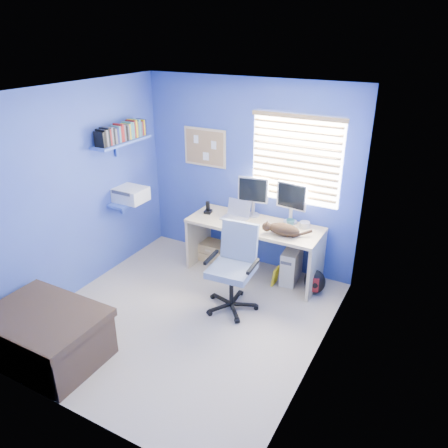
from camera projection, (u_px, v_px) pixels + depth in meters
The scene contains 23 objects.
floor at pixel (186, 317), 5.01m from camera, with size 3.00×3.20×0.00m, color #B8A995.
ceiling at pixel (176, 92), 3.98m from camera, with size 3.00×3.20×0.00m, color white.
wall_back at pixel (248, 175), 5.78m from camera, with size 3.00×0.01×2.50m, color #405DB7.
wall_front at pixel (61, 294), 3.22m from camera, with size 3.00×0.01×2.50m, color #405DB7.
wall_left at pixel (75, 193), 5.15m from camera, with size 0.01×3.20×2.50m, color #405DB7.
wall_right at pixel (323, 250), 3.85m from camera, with size 0.01×3.20×2.50m, color #405DB7.
desk at pixel (254, 249), 5.75m from camera, with size 1.74×0.65×0.74m, color beige.
laptop at pixel (234, 211), 5.68m from camera, with size 0.33×0.26×0.22m, color silver.
monitor_left at pixel (253, 197), 5.72m from camera, with size 0.40×0.12×0.54m, color silver.
monitor_right at pixel (292, 203), 5.52m from camera, with size 0.40×0.12×0.54m, color silver.
phone at pixel (208, 207), 5.88m from camera, with size 0.09×0.11×0.17m, color black.
mug at pixel (290, 223), 5.48m from camera, with size 0.10×0.09×0.10m, color teal.
cd_spindle at pixel (305, 225), 5.48m from camera, with size 0.13×0.13×0.07m, color silver.
cat at pixel (284, 229), 5.27m from camera, with size 0.40×0.21×0.14m, color black.
tower_pc at pixel (292, 265), 5.67m from camera, with size 0.19×0.44×0.45m, color beige.
drawer_boxes at pixel (213, 251), 6.21m from camera, with size 0.35×0.28×0.27m, color tan.
yellow_book at pixel (275, 276), 5.61m from camera, with size 0.03×0.17×0.24m, color yellow.
backpack at pixel (315, 281), 5.42m from camera, with size 0.27×0.21×0.32m, color black.
bed_corner at pixel (47, 336), 4.31m from camera, with size 1.10×0.78×0.53m, color #453223.
office_chair at pixel (233, 278), 5.07m from camera, with size 0.64×0.64×1.01m.
window_blinds at pixel (295, 160), 5.35m from camera, with size 1.15×0.05×1.10m.
corkboard at pixel (205, 147), 5.92m from camera, with size 0.64×0.02×0.52m.
wall_shelves at pixel (125, 164), 5.61m from camera, with size 0.42×0.90×1.05m.
Camera 1 is at (2.35, -3.41, 3.05)m, focal length 35.00 mm.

